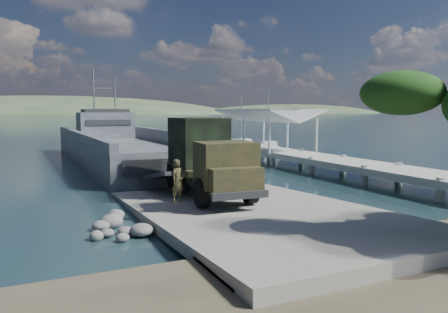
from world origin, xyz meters
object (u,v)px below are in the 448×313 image
military_truck (206,156)px  sailboat_far (242,145)px  pier (272,146)px  landing_craft (127,153)px  sailboat_near (268,148)px  soldier (178,189)px

military_truck → sailboat_far: 35.93m
pier → landing_craft: 14.56m
pier → military_truck: bearing=-131.6°
pier → sailboat_near: 10.80m
military_truck → sailboat_near: sailboat_near is taller
military_truck → sailboat_near: size_ratio=1.21×
military_truck → sailboat_far: size_ratio=1.25×
pier → soldier: 24.82m
military_truck → pier: bearing=53.2°
soldier → sailboat_far: 40.15m
soldier → sailboat_far: sailboat_far is taller
soldier → landing_craft: bearing=55.0°
sailboat_near → sailboat_far: (-0.53, 6.14, -0.01)m
soldier → pier: bearing=20.6°
sailboat_near → sailboat_far: size_ratio=1.03×
landing_craft → soldier: size_ratio=18.29×
pier → sailboat_far: sailboat_far is taller
landing_craft → sailboat_near: 18.95m
sailboat_far → military_truck: bearing=-115.3°
soldier → sailboat_far: (20.98, 34.21, -1.11)m
sailboat_near → soldier: bearing=-107.4°
sailboat_far → pier: bearing=-101.3°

